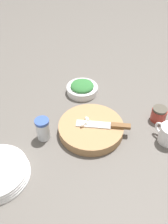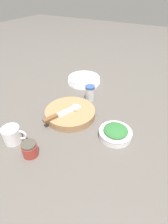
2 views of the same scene
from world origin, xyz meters
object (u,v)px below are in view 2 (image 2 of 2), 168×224
at_px(chef_knife, 60,114).
at_px(plate_stack, 84,80).
at_px(herb_bowl, 115,133).
at_px(coffee_mug, 12,135).
at_px(garlic_cloves, 74,108).
at_px(spice_jar, 90,93).
at_px(cutting_board, 70,113).
at_px(honey_jar, 30,149).

distance_m(chef_knife, plate_stack, 0.43).
relative_size(herb_bowl, coffee_mug, 1.48).
height_order(garlic_cloves, spice_jar, spice_jar).
xyz_separation_m(herb_bowl, spice_jar, (-0.21, -0.24, 0.02)).
xyz_separation_m(herb_bowl, coffee_mug, (0.24, -0.38, 0.01)).
bearing_deg(coffee_mug, cutting_board, 156.35).
relative_size(spice_jar, plate_stack, 0.41).
height_order(cutting_board, garlic_cloves, garlic_cloves).
xyz_separation_m(chef_knife, herb_bowl, (-0.03, 0.28, -0.02)).
bearing_deg(chef_knife, spice_jar, 102.49).
distance_m(spice_jar, coffee_mug, 0.48).
xyz_separation_m(chef_knife, plate_stack, (-0.42, -0.10, -0.02)).
height_order(coffee_mug, honey_jar, coffee_mug).
relative_size(garlic_cloves, spice_jar, 0.58).
xyz_separation_m(cutting_board, chef_knife, (0.06, -0.02, 0.02)).
height_order(spice_jar, plate_stack, spice_jar).
bearing_deg(plate_stack, coffee_mug, 0.23).
xyz_separation_m(garlic_cloves, honey_jar, (0.31, -0.02, -0.01)).
bearing_deg(spice_jar, honey_jar, -2.28).
bearing_deg(chef_knife, herb_bowl, 26.89).
relative_size(chef_knife, garlic_cloves, 3.88).
bearing_deg(cutting_board, plate_stack, -161.42).
distance_m(chef_knife, honey_jar, 0.23).
relative_size(herb_bowl, spice_jar, 1.62).
height_order(herb_bowl, spice_jar, spice_jar).
height_order(chef_knife, plate_stack, chef_knife).
relative_size(cutting_board, spice_jar, 2.82).
height_order(cutting_board, coffee_mug, coffee_mug).
bearing_deg(chef_knife, garlic_cloves, 87.19).
xyz_separation_m(plate_stack, honey_jar, (0.65, 0.12, 0.01)).
bearing_deg(plate_stack, chef_knife, 13.58).
bearing_deg(cutting_board, spice_jar, 174.90).
relative_size(garlic_cloves, coffee_mug, 0.53).
bearing_deg(honey_jar, cutting_board, 179.52).
distance_m(cutting_board, garlic_cloves, 0.04).
relative_size(cutting_board, honey_jar, 4.05).
xyz_separation_m(spice_jar, coffee_mug, (0.46, -0.14, -0.01)).
bearing_deg(cutting_board, garlic_cloves, 145.40).
distance_m(herb_bowl, spice_jar, 0.32).
xyz_separation_m(garlic_cloves, herb_bowl, (0.05, 0.24, -0.02)).
height_order(herb_bowl, coffee_mug, coffee_mug).
bearing_deg(spice_jar, chef_knife, -8.66).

